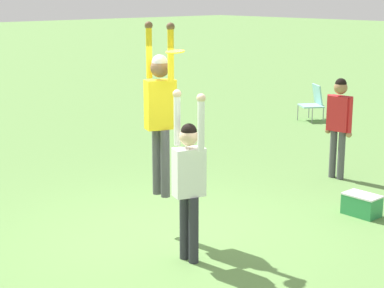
{
  "coord_description": "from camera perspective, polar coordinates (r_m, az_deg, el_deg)",
  "views": [
    {
      "loc": [
        6.11,
        -5.21,
        3.18
      ],
      "look_at": [
        0.25,
        0.09,
        1.3
      ],
      "focal_mm": 60.0,
      "sensor_mm": 36.0,
      "label": 1
    }
  ],
  "objects": [
    {
      "name": "frisbee",
      "position": [
        7.81,
        -1.5,
        8.21
      ],
      "size": [
        0.23,
        0.23,
        0.04
      ],
      "color": "yellow"
    },
    {
      "name": "person_defending",
      "position": [
        7.55,
        -0.27,
        -2.66
      ],
      "size": [
        0.52,
        0.41,
        2.07
      ],
      "rotation": [
        0.0,
        0.0,
        -1.91
      ],
      "color": "#2D2D38",
      "rests_on": "ground_plane"
    },
    {
      "name": "cooler_box",
      "position": [
        9.7,
        14.85,
        -5.23
      ],
      "size": [
        0.52,
        0.33,
        0.32
      ],
      "color": "#2D8C4C",
      "rests_on": "ground_plane"
    },
    {
      "name": "camping_chair_0",
      "position": [
        16.56,
        10.78,
        3.8
      ],
      "size": [
        0.74,
        0.82,
        0.89
      ],
      "rotation": [
        0.0,
        0.0,
        2.56
      ],
      "color": "gray",
      "rests_on": "ground_plane"
    },
    {
      "name": "person_spectator_near",
      "position": [
        11.29,
        12.94,
        2.2
      ],
      "size": [
        0.53,
        0.24,
        1.76
      ],
      "rotation": [
        0.0,
        0.0,
        0.11
      ],
      "color": "#4C4C51",
      "rests_on": "ground_plane"
    },
    {
      "name": "person_jumping",
      "position": [
        8.27,
        -2.84,
        3.5
      ],
      "size": [
        0.54,
        0.43,
        2.27
      ],
      "rotation": [
        0.0,
        0.0,
        1.23
      ],
      "color": "#4C4C51",
      "rests_on": "ground_plane"
    },
    {
      "name": "ground_plane",
      "position": [
        8.63,
        -1.61,
        -8.23
      ],
      "size": [
        120.0,
        120.0,
        0.0
      ],
      "primitive_type": "plane",
      "color": "#608C47"
    }
  ]
}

